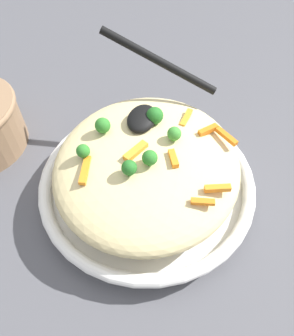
% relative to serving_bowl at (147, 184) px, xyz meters
% --- Properties ---
extents(ground_plane, '(2.40, 2.40, 0.00)m').
position_rel_serving_bowl_xyz_m(ground_plane, '(0.00, 0.00, -0.02)').
color(ground_plane, '#4C4C51').
extents(serving_bowl, '(0.31, 0.31, 0.04)m').
position_rel_serving_bowl_xyz_m(serving_bowl, '(0.00, 0.00, 0.00)').
color(serving_bowl, white).
rests_on(serving_bowl, ground_plane).
extents(pasta_mound, '(0.27, 0.26, 0.07)m').
position_rel_serving_bowl_xyz_m(pasta_mound, '(0.00, 0.00, 0.05)').
color(pasta_mound, '#DBC689').
rests_on(pasta_mound, serving_bowl).
extents(carrot_piece_0, '(0.03, 0.04, 0.01)m').
position_rel_serving_bowl_xyz_m(carrot_piece_0, '(-0.06, 0.09, 0.07)').
color(carrot_piece_0, orange).
rests_on(carrot_piece_0, pasta_mound).
extents(carrot_piece_1, '(0.04, 0.03, 0.01)m').
position_rel_serving_bowl_xyz_m(carrot_piece_1, '(0.01, -0.01, 0.08)').
color(carrot_piece_1, orange).
rests_on(carrot_piece_1, pasta_mound).
extents(carrot_piece_2, '(0.04, 0.02, 0.01)m').
position_rel_serving_bowl_xyz_m(carrot_piece_2, '(0.05, -0.07, 0.07)').
color(carrot_piece_2, orange).
rests_on(carrot_piece_2, pasta_mound).
extents(carrot_piece_3, '(0.04, 0.01, 0.01)m').
position_rel_serving_bowl_xyz_m(carrot_piece_3, '(-0.08, 0.03, 0.07)').
color(carrot_piece_3, orange).
rests_on(carrot_piece_3, pasta_mound).
extents(carrot_piece_4, '(0.03, 0.02, 0.01)m').
position_rel_serving_bowl_xyz_m(carrot_piece_4, '(0.01, 0.04, 0.08)').
color(carrot_piece_4, orange).
rests_on(carrot_piece_4, pasta_mound).
extents(carrot_piece_5, '(0.02, 0.03, 0.01)m').
position_rel_serving_bowl_xyz_m(carrot_piece_5, '(0.03, 0.10, 0.07)').
color(carrot_piece_5, orange).
rests_on(carrot_piece_5, pasta_mound).
extents(carrot_piece_6, '(0.03, 0.03, 0.01)m').
position_rel_serving_bowl_xyz_m(carrot_piece_6, '(-0.06, 0.07, 0.07)').
color(carrot_piece_6, orange).
rests_on(carrot_piece_6, pasta_mound).
extents(carrot_piece_7, '(0.01, 0.03, 0.01)m').
position_rel_serving_bowl_xyz_m(carrot_piece_7, '(0.05, 0.08, 0.07)').
color(carrot_piece_7, orange).
rests_on(carrot_piece_7, pasta_mound).
extents(broccoli_floret_0, '(0.02, 0.02, 0.03)m').
position_rel_serving_bowl_xyz_m(broccoli_floret_0, '(-0.05, -0.01, 0.09)').
color(broccoli_floret_0, '#205B1C').
rests_on(broccoli_floret_0, pasta_mound).
extents(broccoli_floret_1, '(0.02, 0.02, 0.02)m').
position_rel_serving_bowl_xyz_m(broccoli_floret_1, '(-0.03, 0.03, 0.09)').
color(broccoli_floret_1, '#377928').
rests_on(broccoli_floret_1, pasta_mound).
extents(broccoli_floret_2, '(0.02, 0.02, 0.02)m').
position_rel_serving_bowl_xyz_m(broccoli_floret_2, '(-0.02, -0.07, 0.09)').
color(broccoli_floret_2, '#296820').
rests_on(broccoli_floret_2, pasta_mound).
extents(broccoli_floret_3, '(0.02, 0.02, 0.02)m').
position_rel_serving_bowl_xyz_m(broccoli_floret_3, '(0.04, -0.01, 0.09)').
color(broccoli_floret_3, '#205B1C').
rests_on(broccoli_floret_3, pasta_mound).
extents(broccoli_floret_4, '(0.02, 0.02, 0.02)m').
position_rel_serving_bowl_xyz_m(broccoli_floret_4, '(0.03, -0.08, 0.08)').
color(broccoli_floret_4, '#296820').
rests_on(broccoli_floret_4, pasta_mound).
extents(broccoli_floret_5, '(0.02, 0.02, 0.02)m').
position_rel_serving_bowl_xyz_m(broccoli_floret_5, '(0.02, 0.01, 0.09)').
color(broccoli_floret_5, '#296820').
rests_on(broccoli_floret_5, pasta_mound).
extents(serving_spoon, '(0.12, 0.18, 0.08)m').
position_rel_serving_bowl_xyz_m(serving_spoon, '(-0.08, -0.02, 0.10)').
color(serving_spoon, black).
rests_on(serving_spoon, pasta_mound).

